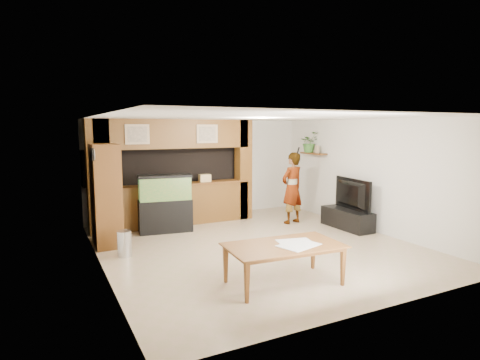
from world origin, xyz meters
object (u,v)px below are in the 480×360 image
television (348,194)px  dining_table (285,265)px  person (292,188)px  pantry_cabinet (106,195)px  aquarium (165,204)px

television → dining_table: television is taller
television → person: size_ratio=0.72×
pantry_cabinet → aquarium: 1.51m
aquarium → television: (3.98, -1.64, 0.18)m
television → aquarium: bearing=73.9°
pantry_cabinet → television: size_ratio=1.61×
person → television: bearing=116.5°
pantry_cabinet → television: pantry_cabinet is taller
aquarium → television: bearing=-14.6°
aquarium → dining_table: bearing=-71.7°
pantry_cabinet → television: 5.47m
pantry_cabinet → television: bearing=-11.9°
pantry_cabinet → aquarium: bearing=20.5°
television → dining_table: (-3.26, -2.27, -0.52)m
aquarium → person: bearing=-2.9°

